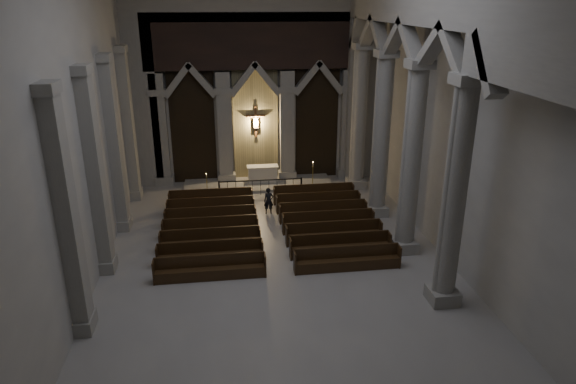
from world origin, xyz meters
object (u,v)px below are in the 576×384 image
object	(u,v)px
altar_rail	(261,185)
altar	(263,173)
pews	(270,228)
candle_stand_right	(313,182)
worshipper	(269,201)
candle_stand_left	(207,189)

from	to	relation	value
altar_rail	altar	bearing A→B (deg)	81.50
altar	pews	bearing A→B (deg)	-92.32
altar_rail	candle_stand_right	size ratio (longest dim) A/B	2.83
worshipper	pews	bearing A→B (deg)	-91.76
candle_stand_left	altar	bearing A→B (deg)	25.28
candle_stand_right	worshipper	distance (m)	4.27
altar_rail	worshipper	distance (m)	2.66
altar_rail	candle_stand_left	bearing A→B (deg)	172.61
altar	altar_rail	distance (m)	1.91
altar	candle_stand_right	world-z (taller)	candle_stand_right
altar	candle_stand_left	xyz separation A→B (m)	(-3.20, -1.51, -0.27)
altar	pews	world-z (taller)	altar
altar_rail	worshipper	xyz separation A→B (m)	(0.18, -2.65, 0.07)
altar	candle_stand_left	distance (m)	3.55
altar	candle_stand_right	distance (m)	3.04
altar	candle_stand_left	world-z (taller)	candle_stand_left
altar	altar_rail	size ratio (longest dim) A/B	0.39
altar_rail	pews	size ratio (longest dim) A/B	0.48
pews	worshipper	size ratio (longest dim) A/B	7.19
candle_stand_right	altar_rail	bearing A→B (deg)	-169.70
altar	altar_rail	xyz separation A→B (m)	(-0.28, -1.89, -0.02)
candle_stand_right	worshipper	bearing A→B (deg)	-131.44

